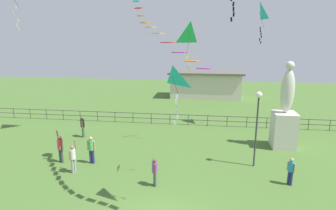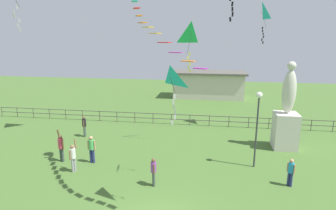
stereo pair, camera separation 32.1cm
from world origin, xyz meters
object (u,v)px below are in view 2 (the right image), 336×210
(kite_1, at_px, (191,34))
(kite_0, at_px, (170,79))
(statue_monument, at_px, (286,120))
(person_5, at_px, (73,156))
(person_1, at_px, (154,170))
(person_3, at_px, (84,125))
(person_4, at_px, (291,171))
(person_2, at_px, (92,147))
(person_0, at_px, (61,146))
(lamppost, at_px, (258,114))
(kite_3, at_px, (261,12))

(kite_1, bearing_deg, kite_0, -91.69)
(statue_monument, bearing_deg, person_5, -156.48)
(person_1, distance_m, kite_1, 9.08)
(person_1, distance_m, person_3, 9.41)
(person_1, relative_size, person_4, 1.02)
(statue_monument, relative_size, person_3, 3.69)
(statue_monument, xyz_separation_m, person_4, (-0.95, -5.37, -1.17))
(kite_0, height_order, kite_1, kite_1)
(kite_0, bearing_deg, person_2, 142.71)
(person_4, distance_m, kite_0, 8.34)
(person_4, distance_m, person_5, 11.88)
(person_5, distance_m, kite_1, 10.46)
(person_2, height_order, person_5, person_5)
(person_3, bearing_deg, person_2, -60.00)
(person_0, relative_size, person_2, 1.19)
(person_2, xyz_separation_m, kite_0, (5.47, -4.16, 4.95))
(lamppost, height_order, kite_1, kite_1)
(person_5, bearing_deg, kite_1, 38.32)
(statue_monument, bearing_deg, person_2, -160.70)
(lamppost, relative_size, kite_1, 1.40)
(lamppost, bearing_deg, person_0, -174.85)
(lamppost, bearing_deg, person_3, 164.52)
(person_3, bearing_deg, person_1, -43.56)
(lamppost, xyz_separation_m, kite_3, (0.93, 7.47, 6.12))
(person_2, bearing_deg, kite_0, -37.29)
(statue_monument, relative_size, person_0, 2.94)
(statue_monument, xyz_separation_m, person_1, (-7.96, -6.43, -1.16))
(person_4, bearing_deg, kite_0, -152.18)
(person_4, relative_size, kite_0, 0.61)
(person_2, relative_size, person_4, 1.15)
(kite_3, bearing_deg, statue_monument, -69.58)
(person_1, relative_size, kite_1, 0.47)
(lamppost, bearing_deg, person_1, -150.73)
(statue_monument, distance_m, kite_1, 8.71)
(lamppost, distance_m, kite_0, 7.19)
(person_0, height_order, kite_1, kite_1)
(person_1, height_order, kite_1, kite_1)
(kite_1, distance_m, kite_3, 7.12)
(person_1, xyz_separation_m, person_3, (-6.82, 6.49, 0.06))
(statue_monument, height_order, kite_1, kite_1)
(statue_monument, relative_size, person_5, 3.13)
(statue_monument, height_order, person_5, statue_monument)
(person_0, distance_m, person_3, 4.50)
(statue_monument, bearing_deg, person_1, -141.04)
(person_5, height_order, kite_0, kite_0)
(person_0, height_order, person_2, person_0)
(statue_monument, height_order, kite_0, kite_0)
(person_3, height_order, person_4, person_3)
(person_0, relative_size, person_3, 1.25)
(lamppost, height_order, person_2, lamppost)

